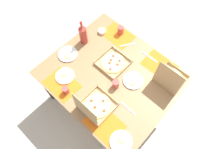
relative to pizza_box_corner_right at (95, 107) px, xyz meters
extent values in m
plane|color=beige|center=(0.14, -0.39, -0.77)|extent=(6.00, 6.00, 0.00)
cylinder|color=#3F3328|center=(-0.49, -0.92, -0.43)|extent=(0.07, 0.07, 0.69)
cylinder|color=#3F3328|center=(0.76, -0.92, -0.43)|extent=(0.07, 0.07, 0.69)
cylinder|color=#3F3328|center=(0.76, 0.14, -0.43)|extent=(0.07, 0.07, 0.69)
cube|color=#936D47|center=(0.14, -0.39, -0.07)|extent=(1.37, 1.19, 0.03)
cube|color=orange|center=(-0.17, -0.83, -0.05)|extent=(0.36, 0.26, 0.00)
cube|color=orange|center=(0.45, -0.83, -0.05)|extent=(0.36, 0.26, 0.00)
cube|color=orange|center=(-0.17, 0.05, -0.05)|extent=(0.36, 0.26, 0.00)
cube|color=orange|center=(0.45, 0.05, -0.05)|extent=(0.36, 0.26, 0.00)
cube|color=tan|center=(0.00, -0.03, -0.05)|extent=(0.30, 0.30, 0.01)
cube|color=tan|center=(-0.15, -0.03, -0.03)|extent=(0.01, 0.30, 0.03)
cube|color=tan|center=(0.15, -0.03, -0.03)|extent=(0.01, 0.30, 0.03)
cube|color=tan|center=(0.00, -0.18, -0.03)|extent=(0.30, 0.01, 0.03)
cube|color=tan|center=(0.00, 0.12, -0.03)|extent=(0.30, 0.01, 0.03)
cylinder|color=#E0B76B|center=(0.00, -0.03, -0.04)|extent=(0.27, 0.27, 0.01)
cylinder|color=#EFD67F|center=(0.00, -0.03, -0.03)|extent=(0.24, 0.24, 0.00)
cylinder|color=red|center=(0.08, -0.02, -0.03)|extent=(0.03, 0.03, 0.00)
cylinder|color=red|center=(0.00, 0.00, -0.03)|extent=(0.03, 0.03, 0.00)
cylinder|color=red|center=(-0.09, -0.03, -0.03)|extent=(0.03, 0.03, 0.00)
cylinder|color=red|center=(-0.01, -0.10, -0.03)|extent=(0.03, 0.03, 0.00)
cube|color=tan|center=(0.00, 0.11, 0.14)|extent=(0.30, 0.02, 0.30)
cube|color=tan|center=(-0.36, -0.78, -0.05)|extent=(0.29, 0.29, 0.01)
cube|color=tan|center=(-0.50, -0.78, -0.03)|extent=(0.01, 0.29, 0.03)
cube|color=tan|center=(-0.22, -0.78, -0.03)|extent=(0.01, 0.29, 0.03)
cube|color=tan|center=(-0.36, -0.92, -0.03)|extent=(0.29, 0.01, 0.03)
cube|color=tan|center=(-0.36, -0.64, -0.03)|extent=(0.29, 0.01, 0.03)
cylinder|color=#E0B76B|center=(-0.36, -0.78, -0.04)|extent=(0.25, 0.25, 0.01)
cylinder|color=#EFD67F|center=(-0.36, -0.78, -0.03)|extent=(0.23, 0.23, 0.00)
cylinder|color=red|center=(-0.29, -0.76, -0.03)|extent=(0.03, 0.03, 0.00)
cylinder|color=red|center=(-0.34, -0.74, -0.03)|extent=(0.03, 0.03, 0.00)
cylinder|color=red|center=(-0.40, -0.74, -0.03)|extent=(0.03, 0.03, 0.00)
cylinder|color=red|center=(-0.40, -0.82, -0.03)|extent=(0.03, 0.03, 0.00)
cylinder|color=red|center=(-0.35, -0.83, -0.03)|extent=(0.03, 0.03, 0.00)
cube|color=tan|center=(-0.36, -0.66, 0.13)|extent=(0.29, 0.05, 0.28)
cube|color=tan|center=(0.22, -0.50, -0.05)|extent=(0.31, 0.31, 0.01)
cube|color=tan|center=(0.07, -0.50, -0.03)|extent=(0.01, 0.31, 0.03)
cube|color=tan|center=(0.37, -0.50, -0.03)|extent=(0.01, 0.31, 0.03)
cube|color=tan|center=(0.22, -0.65, -0.03)|extent=(0.31, 0.01, 0.03)
cube|color=tan|center=(0.22, -0.35, -0.03)|extent=(0.31, 0.01, 0.03)
cylinder|color=#E0B76B|center=(0.22, -0.50, -0.04)|extent=(0.27, 0.27, 0.01)
cylinder|color=#EFD67F|center=(0.22, -0.50, -0.03)|extent=(0.24, 0.24, 0.00)
cylinder|color=red|center=(0.26, -0.51, -0.03)|extent=(0.03, 0.03, 0.00)
cylinder|color=red|center=(0.25, -0.47, -0.03)|extent=(0.03, 0.03, 0.00)
cylinder|color=red|center=(0.19, -0.42, -0.03)|extent=(0.03, 0.03, 0.00)
cylinder|color=red|center=(0.17, -0.51, -0.03)|extent=(0.03, 0.03, 0.00)
cylinder|color=red|center=(0.18, -0.56, -0.03)|extent=(0.03, 0.03, 0.00)
cylinder|color=red|center=(0.28, -0.57, -0.03)|extent=(0.03, 0.03, 0.00)
cylinder|color=white|center=(0.68, -0.24, -0.05)|extent=(0.21, 0.21, 0.01)
cylinder|color=white|center=(0.68, -0.24, -0.04)|extent=(0.22, 0.22, 0.01)
cylinder|color=#E0B76B|center=(0.66, -0.23, -0.03)|extent=(0.09, 0.09, 0.01)
cylinder|color=#EFD67F|center=(0.66, -0.23, -0.03)|extent=(0.08, 0.08, 0.00)
cylinder|color=white|center=(-0.08, -0.49, -0.05)|extent=(0.21, 0.21, 0.01)
cylinder|color=white|center=(-0.08, -0.49, -0.04)|extent=(0.22, 0.22, 0.01)
cylinder|color=#E0B76B|center=(-0.10, -0.47, -0.03)|extent=(0.09, 0.09, 0.01)
cylinder|color=#EFD67F|center=(-0.10, -0.47, -0.03)|extent=(0.07, 0.07, 0.00)
cylinder|color=white|center=(-0.40, 0.07, -0.05)|extent=(0.20, 0.20, 0.01)
cylinder|color=white|center=(-0.40, 0.07, -0.04)|extent=(0.21, 0.21, 0.01)
cylinder|color=#E0B76B|center=(-0.39, 0.05, -0.03)|extent=(0.08, 0.08, 0.01)
cylinder|color=#EFD67F|center=(-0.39, 0.05, -0.03)|extent=(0.07, 0.07, 0.00)
cylinder|color=white|center=(0.49, -0.03, -0.05)|extent=(0.19, 0.19, 0.01)
cylinder|color=white|center=(0.49, -0.03, -0.04)|extent=(0.20, 0.20, 0.01)
cylinder|color=#E0B76B|center=(0.51, -0.05, -0.03)|extent=(0.08, 0.08, 0.01)
cylinder|color=#EFD67F|center=(0.51, -0.05, -0.03)|extent=(0.07, 0.07, 0.00)
cylinder|color=#B2382D|center=(0.68, -0.50, 0.06)|extent=(0.09, 0.09, 0.22)
cone|color=#B2382D|center=(0.68, -0.50, 0.19)|extent=(0.09, 0.09, 0.04)
cylinder|color=#B2382D|center=(0.68, -0.50, 0.23)|extent=(0.03, 0.03, 0.06)
cylinder|color=red|center=(0.68, -0.50, 0.27)|extent=(0.03, 0.03, 0.01)
cylinder|color=#BF4742|center=(0.02, -0.32, 0.00)|extent=(0.07, 0.07, 0.10)
cylinder|color=#BF4742|center=(0.45, -0.88, 0.00)|extent=(0.07, 0.07, 0.10)
cylinder|color=#BF4742|center=(0.35, 0.08, -0.01)|extent=(0.07, 0.07, 0.09)
cylinder|color=white|center=(0.62, -0.74, -0.03)|extent=(0.09, 0.09, 0.04)
cube|color=#B7B7BC|center=(0.27, -0.80, -0.05)|extent=(0.12, 0.17, 0.00)
cube|color=#B7B7BC|center=(-0.24, -0.22, -0.05)|extent=(0.19, 0.02, 0.00)
cube|color=#B7B7BC|center=(-0.02, -0.85, -0.05)|extent=(0.21, 0.02, 0.00)
camera|label=1|loc=(-0.56, 0.36, 1.88)|focal=32.41mm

